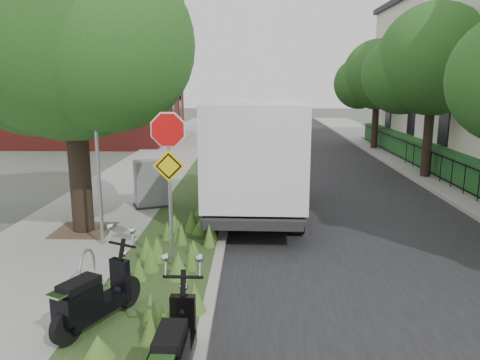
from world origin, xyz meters
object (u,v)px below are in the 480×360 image
at_px(sign_assembly, 169,158).
at_px(scooter_near, 174,358).
at_px(scooter_far, 89,304).
at_px(utility_cabinet, 151,184).
at_px(box_truck, 256,153).

distance_m(sign_assembly, scooter_near, 4.33).
xyz_separation_m(scooter_near, scooter_far, (-1.49, 1.36, -0.01)).
relative_size(scooter_far, utility_cabinet, 1.21).
relative_size(scooter_near, scooter_far, 1.09).
relative_size(sign_assembly, scooter_far, 1.93).
bearing_deg(sign_assembly, scooter_far, -107.43).
bearing_deg(box_truck, utility_cabinet, 171.84).
bearing_deg(scooter_near, sign_assembly, 100.15).
bearing_deg(sign_assembly, scooter_near, -79.85).
bearing_deg(box_truck, sign_assembly, -112.20).
height_order(scooter_far, box_truck, box_truck).
height_order(scooter_near, box_truck, box_truck).
relative_size(scooter_far, box_truck, 0.27).
bearing_deg(sign_assembly, utility_cabinet, 106.90).
xyz_separation_m(sign_assembly, scooter_far, (-0.79, -2.53, -1.79)).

